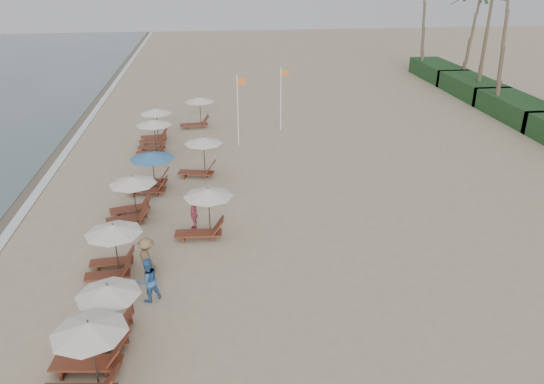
{
  "coord_description": "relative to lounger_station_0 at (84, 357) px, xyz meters",
  "views": [
    {
      "loc": [
        -1.68,
        -14.79,
        11.41
      ],
      "look_at": [
        1.0,
        7.46,
        1.3
      ],
      "focal_mm": 34.1,
      "sensor_mm": 36.0,
      "label": 1
    }
  ],
  "objects": [
    {
      "name": "lounger_station_5",
      "position": [
        0.16,
        19.96,
        0.21
      ],
      "size": [
        2.49,
        2.29,
        2.25
      ],
      "color": "brown",
      "rests_on": "ground"
    },
    {
      "name": "flag_pole_near",
      "position": [
        5.74,
        20.95,
        1.57
      ],
      "size": [
        0.6,
        0.08,
        4.69
      ],
      "color": "silver",
      "rests_on": "ground"
    },
    {
      "name": "lounger_station_1",
      "position": [
        0.27,
        1.96,
        0.06
      ],
      "size": [
        2.39,
        2.08,
        2.11
      ],
      "color": "brown",
      "rests_on": "ground"
    },
    {
      "name": "inland_station_0",
      "position": [
        3.41,
        8.6,
        0.29
      ],
      "size": [
        2.79,
        2.24,
        2.22
      ],
      "color": "brown",
      "rests_on": "ground"
    },
    {
      "name": "lounger_station_4",
      "position": [
        0.5,
        14.1,
        0.06
      ],
      "size": [
        2.77,
        2.41,
        2.16
      ],
      "color": "brown",
      "rests_on": "ground"
    },
    {
      "name": "foam_line",
      "position": [
        -5.54,
        12.72,
        -1.01
      ],
      "size": [
        0.5,
        140.0,
        0.02
      ],
      "primitive_type": "cube",
      "color": "white",
      "rests_on": "ground"
    },
    {
      "name": "lounger_station_0",
      "position": [
        0.0,
        0.0,
        0.0
      ],
      "size": [
        2.7,
        2.2,
        2.23
      ],
      "color": "brown",
      "rests_on": "ground"
    },
    {
      "name": "ground",
      "position": [
        5.66,
        2.72,
        -1.03
      ],
      "size": [
        160.0,
        160.0,
        0.0
      ],
      "primitive_type": "plane",
      "color": "tan",
      "rests_on": "ground"
    },
    {
      "name": "flag_pole_far",
      "position": [
        8.99,
        23.99,
        1.48
      ],
      "size": [
        0.59,
        0.08,
        4.53
      ],
      "color": "silver",
      "rests_on": "ground"
    },
    {
      "name": "lounger_station_6",
      "position": [
        0.09,
        22.3,
        0.2
      ],
      "size": [
        2.4,
        2.13,
        2.35
      ],
      "color": "brown",
      "rests_on": "ground"
    },
    {
      "name": "inland_station_1",
      "position": [
        3.21,
        15.9,
        0.32
      ],
      "size": [
        2.77,
        2.24,
        2.22
      ],
      "color": "brown",
      "rests_on": "ground"
    },
    {
      "name": "beachgoer_mid_b",
      "position": [
        1.25,
        5.46,
        -0.14
      ],
      "size": [
        1.19,
        1.31,
        1.77
      ],
      "primitive_type": "imported",
      "rotation": [
        0.0,
        0.0,
        2.17
      ],
      "color": "olive",
      "rests_on": "ground"
    },
    {
      "name": "beachgoer_near",
      "position": [
        0.12,
        1.35,
        -0.25
      ],
      "size": [
        0.63,
        0.48,
        1.54
      ],
      "primitive_type": "imported",
      "rotation": [
        0.0,
        0.0,
        0.21
      ],
      "color": "tan",
      "rests_on": "ground"
    },
    {
      "name": "beachgoer_far_a",
      "position": [
        2.95,
        9.32,
        -0.28
      ],
      "size": [
        0.47,
        0.91,
        1.49
      ],
      "primitive_type": "imported",
      "rotation": [
        0.0,
        0.0,
        4.59
      ],
      "color": "#B4485F",
      "rests_on": "ground"
    },
    {
      "name": "lounger_station_2",
      "position": [
        -0.17,
        6.01,
        0.14
      ],
      "size": [
        2.42,
        2.23,
        2.14
      ],
      "color": "brown",
      "rests_on": "ground"
    },
    {
      "name": "beachgoer_mid_a",
      "position": [
        1.4,
        4.01,
        -0.17
      ],
      "size": [
        1.05,
        1.0,
        1.71
      ],
      "primitive_type": "imported",
      "rotation": [
        0.0,
        0.0,
        3.73
      ],
      "color": "#3764A5",
      "rests_on": "ground"
    },
    {
      "name": "inland_station_2",
      "position": [
        2.93,
        25.45,
        0.32
      ],
      "size": [
        2.75,
        2.24,
        2.22
      ],
      "color": "brown",
      "rests_on": "ground"
    },
    {
      "name": "lounger_station_3",
      "position": [
        -0.08,
        10.82,
        0.07
      ],
      "size": [
        2.59,
        2.26,
        2.15
      ],
      "color": "brown",
      "rests_on": "ground"
    },
    {
      "name": "wet_sand_band",
      "position": [
        -6.84,
        12.72,
        -1.02
      ],
      "size": [
        3.2,
        140.0,
        0.01
      ],
      "primitive_type": "cube",
      "color": "#6B5E4C",
      "rests_on": "ground"
    }
  ]
}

